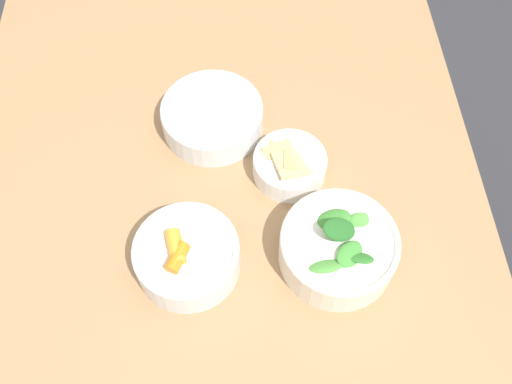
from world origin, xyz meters
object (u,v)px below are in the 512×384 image
object	(u,v)px
bowl_beans_hotdog	(212,117)
bowl_cookies	(289,164)
bowl_greens	(339,248)
bowl_carrots	(187,255)

from	to	relation	value
bowl_beans_hotdog	bowl_cookies	bearing A→B (deg)	-129.90
bowl_greens	bowl_cookies	world-z (taller)	bowl_greens
bowl_greens	bowl_carrots	bearing A→B (deg)	89.86
bowl_greens	bowl_beans_hotdog	distance (m)	0.32
bowl_cookies	bowl_greens	bearing A→B (deg)	-159.58
bowl_carrots	bowl_beans_hotdog	world-z (taller)	bowl_carrots
bowl_greens	bowl_beans_hotdog	bearing A→B (deg)	34.92
bowl_beans_hotdog	bowl_cookies	xyz separation A→B (m)	(-0.10, -0.12, -0.00)
bowl_beans_hotdog	bowl_cookies	world-z (taller)	bowl_beans_hotdog
bowl_greens	bowl_cookies	distance (m)	0.17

